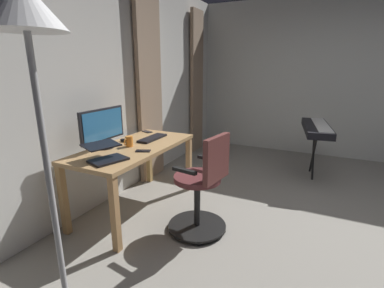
{
  "coord_description": "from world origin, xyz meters",
  "views": [
    {
      "loc": [
        2.58,
        -0.36,
        1.53
      ],
      "look_at": [
        0.13,
        -1.53,
        0.77
      ],
      "focal_mm": 26.08,
      "sensor_mm": 36.0,
      "label": 1
    }
  ],
  "objects_px": {
    "piano_keyboard": "(317,129)",
    "computer_mouse": "(124,140)",
    "floor_lamp": "(30,53)",
    "computer_keyboard": "(152,138)",
    "cell_phone_by_monitor": "(147,132)",
    "mug_coffee": "(129,141)",
    "laptop": "(106,154)",
    "cell_phone_face_up": "(143,151)",
    "office_chair": "(202,187)",
    "desk": "(135,154)",
    "computer_monitor": "(103,126)"
  },
  "relations": [
    {
      "from": "computer_keyboard",
      "to": "laptop",
      "type": "xyz_separation_m",
      "value": [
        0.81,
        0.04,
        0.04
      ]
    },
    {
      "from": "computer_mouse",
      "to": "cell_phone_face_up",
      "type": "height_order",
      "value": "computer_mouse"
    },
    {
      "from": "floor_lamp",
      "to": "mug_coffee",
      "type": "bearing_deg",
      "value": -154.99
    },
    {
      "from": "cell_phone_by_monitor",
      "to": "floor_lamp",
      "type": "distance_m",
      "value": 2.41
    },
    {
      "from": "floor_lamp",
      "to": "piano_keyboard",
      "type": "bearing_deg",
      "value": 162.49
    },
    {
      "from": "piano_keyboard",
      "to": "computer_mouse",
      "type": "bearing_deg",
      "value": -55.08
    },
    {
      "from": "office_chair",
      "to": "cell_phone_face_up",
      "type": "relative_size",
      "value": 6.68
    },
    {
      "from": "cell_phone_by_monitor",
      "to": "cell_phone_face_up",
      "type": "xyz_separation_m",
      "value": [
        0.72,
        0.45,
        0.0
      ]
    },
    {
      "from": "computer_monitor",
      "to": "computer_mouse",
      "type": "height_order",
      "value": "computer_monitor"
    },
    {
      "from": "mug_coffee",
      "to": "cell_phone_by_monitor",
      "type": "bearing_deg",
      "value": -161.46
    },
    {
      "from": "mug_coffee",
      "to": "floor_lamp",
      "type": "relative_size",
      "value": 0.07
    },
    {
      "from": "computer_keyboard",
      "to": "piano_keyboard",
      "type": "relative_size",
      "value": 0.37
    },
    {
      "from": "computer_mouse",
      "to": "piano_keyboard",
      "type": "distance_m",
      "value": 2.62
    },
    {
      "from": "desk",
      "to": "mug_coffee",
      "type": "distance_m",
      "value": 0.16
    },
    {
      "from": "computer_keyboard",
      "to": "mug_coffee",
      "type": "bearing_deg",
      "value": -7.39
    },
    {
      "from": "laptop",
      "to": "cell_phone_by_monitor",
      "type": "xyz_separation_m",
      "value": [
        -1.08,
        -0.3,
        -0.05
      ]
    },
    {
      "from": "office_chair",
      "to": "floor_lamp",
      "type": "distance_m",
      "value": 1.78
    },
    {
      "from": "laptop",
      "to": "office_chair",
      "type": "bearing_deg",
      "value": 133.78
    },
    {
      "from": "laptop",
      "to": "mug_coffee",
      "type": "height_order",
      "value": "laptop"
    },
    {
      "from": "computer_monitor",
      "to": "office_chair",
      "type": "bearing_deg",
      "value": 94.71
    },
    {
      "from": "cell_phone_by_monitor",
      "to": "computer_mouse",
      "type": "bearing_deg",
      "value": 25.07
    },
    {
      "from": "computer_monitor",
      "to": "mug_coffee",
      "type": "xyz_separation_m",
      "value": [
        -0.15,
        0.2,
        -0.17
      ]
    },
    {
      "from": "desk",
      "to": "cell_phone_by_monitor",
      "type": "distance_m",
      "value": 0.65
    },
    {
      "from": "computer_mouse",
      "to": "floor_lamp",
      "type": "xyz_separation_m",
      "value": [
        1.56,
        0.84,
        0.84
      ]
    },
    {
      "from": "laptop",
      "to": "computer_mouse",
      "type": "height_order",
      "value": "laptop"
    },
    {
      "from": "laptop",
      "to": "floor_lamp",
      "type": "relative_size",
      "value": 0.21
    },
    {
      "from": "laptop",
      "to": "cell_phone_by_monitor",
      "type": "relative_size",
      "value": 2.78
    },
    {
      "from": "laptop",
      "to": "cell_phone_face_up",
      "type": "height_order",
      "value": "laptop"
    },
    {
      "from": "desk",
      "to": "piano_keyboard",
      "type": "xyz_separation_m",
      "value": [
        -1.88,
        1.7,
        0.06
      ]
    },
    {
      "from": "computer_keyboard",
      "to": "computer_monitor",
      "type": "bearing_deg",
      "value": -25.15
    },
    {
      "from": "office_chair",
      "to": "piano_keyboard",
      "type": "relative_size",
      "value": 0.85
    },
    {
      "from": "office_chair",
      "to": "desk",
      "type": "bearing_deg",
      "value": 91.67
    },
    {
      "from": "computer_keyboard",
      "to": "cell_phone_by_monitor",
      "type": "height_order",
      "value": "computer_keyboard"
    },
    {
      "from": "cell_phone_face_up",
      "to": "floor_lamp",
      "type": "relative_size",
      "value": 0.08
    },
    {
      "from": "office_chair",
      "to": "cell_phone_by_monitor",
      "type": "height_order",
      "value": "office_chair"
    },
    {
      "from": "computer_mouse",
      "to": "mug_coffee",
      "type": "height_order",
      "value": "mug_coffee"
    },
    {
      "from": "desk",
      "to": "computer_mouse",
      "type": "xyz_separation_m",
      "value": [
        -0.09,
        -0.2,
        0.11
      ]
    },
    {
      "from": "office_chair",
      "to": "floor_lamp",
      "type": "relative_size",
      "value": 0.51
    },
    {
      "from": "computer_keyboard",
      "to": "piano_keyboard",
      "type": "bearing_deg",
      "value": 132.94
    },
    {
      "from": "cell_phone_by_monitor",
      "to": "piano_keyboard",
      "type": "xyz_separation_m",
      "value": [
        -1.29,
        1.94,
        -0.03
      ]
    },
    {
      "from": "computer_mouse",
      "to": "floor_lamp",
      "type": "distance_m",
      "value": 1.96
    },
    {
      "from": "desk",
      "to": "laptop",
      "type": "bearing_deg",
      "value": 7.07
    },
    {
      "from": "cell_phone_face_up",
      "to": "piano_keyboard",
      "type": "relative_size",
      "value": 0.13
    },
    {
      "from": "laptop",
      "to": "cell_phone_by_monitor",
      "type": "distance_m",
      "value": 1.13
    },
    {
      "from": "computer_monitor",
      "to": "computer_mouse",
      "type": "relative_size",
      "value": 5.82
    },
    {
      "from": "laptop",
      "to": "piano_keyboard",
      "type": "bearing_deg",
      "value": 163.16
    },
    {
      "from": "computer_mouse",
      "to": "piano_keyboard",
      "type": "xyz_separation_m",
      "value": [
        -1.8,
        1.9,
        -0.05
      ]
    },
    {
      "from": "desk",
      "to": "cell_phone_face_up",
      "type": "relative_size",
      "value": 10.16
    },
    {
      "from": "computer_mouse",
      "to": "floor_lamp",
      "type": "height_order",
      "value": "floor_lamp"
    },
    {
      "from": "computer_mouse",
      "to": "cell_phone_by_monitor",
      "type": "relative_size",
      "value": 0.69
    }
  ]
}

